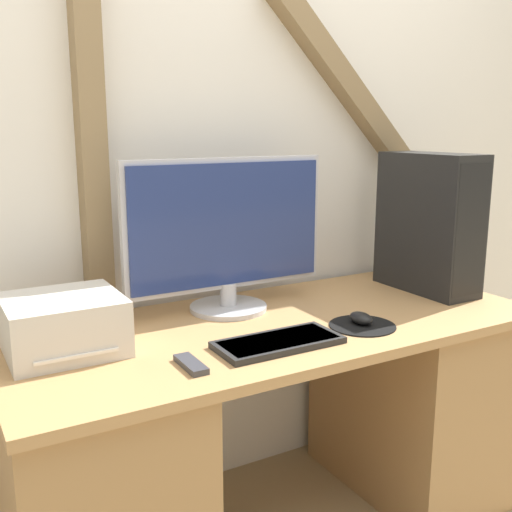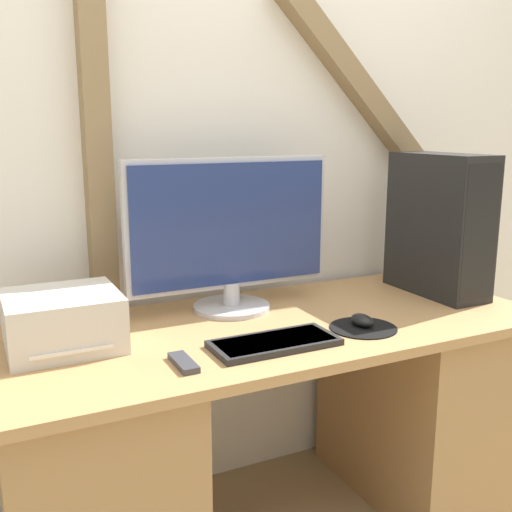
% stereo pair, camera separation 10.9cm
% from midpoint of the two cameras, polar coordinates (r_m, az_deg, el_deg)
% --- Properties ---
extents(wall_back, '(6.40, 0.13, 2.70)m').
position_cam_midpoint_polar(wall_back, '(2.14, -1.61, 13.19)').
color(wall_back, white).
rests_on(wall_back, ground_plane).
extents(desk, '(1.67, 0.72, 0.73)m').
position_cam_midpoint_polar(desk, '(2.01, 3.67, -15.85)').
color(desk, tan).
rests_on(desk, ground_plane).
extents(monitor, '(0.70, 0.25, 0.50)m').
position_cam_midpoint_polar(monitor, '(1.93, -0.83, 2.32)').
color(monitor, '#B7B7BC').
rests_on(monitor, desk).
extents(keyboard, '(0.35, 0.16, 0.02)m').
position_cam_midpoint_polar(keyboard, '(1.67, 3.67, -8.24)').
color(keyboard, black).
rests_on(keyboard, desk).
extents(mousepad, '(0.20, 0.20, 0.00)m').
position_cam_midpoint_polar(mousepad, '(1.84, 11.86, -6.73)').
color(mousepad, black).
rests_on(mousepad, desk).
extents(mouse, '(0.06, 0.09, 0.04)m').
position_cam_midpoint_polar(mouse, '(1.85, 11.75, -6.02)').
color(mouse, black).
rests_on(mouse, mousepad).
extents(computer_tower, '(0.17, 0.39, 0.50)m').
position_cam_midpoint_polar(computer_tower, '(2.24, 18.43, 2.84)').
color(computer_tower, black).
rests_on(computer_tower, desk).
extents(printer, '(0.30, 0.29, 0.15)m').
position_cam_midpoint_polar(printer, '(1.70, -16.18, -5.96)').
color(printer, beige).
rests_on(printer, desk).
extents(remote_control, '(0.04, 0.13, 0.02)m').
position_cam_midpoint_polar(remote_control, '(1.54, -4.88, -10.11)').
color(remote_control, '#38383D').
rests_on(remote_control, desk).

